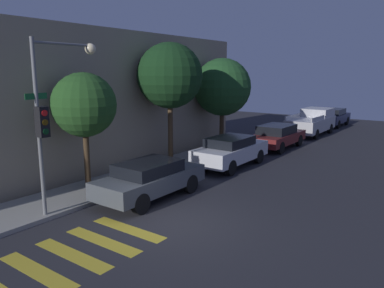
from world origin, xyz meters
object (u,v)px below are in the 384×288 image
(sedan_near_corner, at_px, (150,178))
(sedan_far_end, at_px, (277,136))
(sedan_middle, at_px, (231,151))
(tree_midblock, at_px, (170,76))
(sedan_tail_of_row, at_px, (333,117))
(traffic_light_pole, at_px, (53,104))
(tree_far_end, at_px, (222,87))
(pickup_truck, at_px, (312,122))
(tree_near_corner, at_px, (84,105))

(sedan_near_corner, bearing_deg, sedan_far_end, 0.00)
(sedan_middle, bearing_deg, tree_midblock, 117.13)
(sedan_near_corner, relative_size, sedan_tail_of_row, 1.00)
(traffic_light_pole, height_order, tree_far_end, traffic_light_pole)
(sedan_far_end, bearing_deg, traffic_light_pole, 174.81)
(pickup_truck, height_order, tree_far_end, tree_far_end)
(sedan_tail_of_row, bearing_deg, sedan_near_corner, -180.00)
(sedan_tail_of_row, bearing_deg, pickup_truck, 180.00)
(tree_near_corner, height_order, tree_far_end, tree_far_end)
(traffic_light_pole, xyz_separation_m, sedan_far_end, (14.01, -1.27, -2.79))
(sedan_far_end, xyz_separation_m, pickup_truck, (6.26, 0.00, 0.17))
(traffic_light_pole, height_order, tree_near_corner, traffic_light_pole)
(pickup_truck, xyz_separation_m, tree_near_corner, (-18.08, 2.61, 2.34))
(tree_midblock, bearing_deg, sedan_middle, -62.87)
(tree_far_end, bearing_deg, sedan_near_corner, -164.00)
(traffic_light_pole, distance_m, sedan_far_end, 14.34)
(tree_far_end, bearing_deg, sedan_tail_of_row, -10.87)
(sedan_near_corner, distance_m, sedan_tail_of_row, 22.71)
(traffic_light_pole, distance_m, sedan_middle, 9.07)
(pickup_truck, distance_m, tree_far_end, 9.10)
(tree_near_corner, height_order, tree_midblock, tree_midblock)
(tree_far_end, bearing_deg, traffic_light_pole, -173.60)
(sedan_near_corner, xyz_separation_m, sedan_far_end, (11.15, 0.00, 0.01))
(tree_near_corner, distance_m, tree_far_end, 9.79)
(sedan_middle, xyz_separation_m, sedan_tail_of_row, (17.01, 0.00, -0.01))
(sedan_far_end, bearing_deg, tree_near_corner, 167.54)
(sedan_far_end, bearing_deg, sedan_middle, 180.00)
(sedan_far_end, bearing_deg, tree_far_end, 128.00)
(sedan_tail_of_row, bearing_deg, tree_near_corner, 173.63)
(sedan_near_corner, xyz_separation_m, tree_near_corner, (-0.67, 2.61, 2.53))
(sedan_middle, distance_m, tree_near_corner, 7.32)
(sedan_tail_of_row, bearing_deg, traffic_light_pole, 177.15)
(traffic_light_pole, bearing_deg, tree_midblock, 10.54)
(tree_midblock, xyz_separation_m, tree_far_end, (4.75, -0.00, -0.69))
(sedan_near_corner, bearing_deg, traffic_light_pole, 155.96)
(sedan_middle, xyz_separation_m, pickup_truck, (11.71, 0.00, 0.14))
(sedan_tail_of_row, height_order, tree_far_end, tree_far_end)
(sedan_middle, distance_m, sedan_tail_of_row, 17.01)
(sedan_near_corner, distance_m, pickup_truck, 17.41)
(sedan_near_corner, bearing_deg, sedan_tail_of_row, 0.00)
(sedan_near_corner, bearing_deg, tree_far_end, 16.00)
(traffic_light_pole, relative_size, tree_midblock, 0.93)
(tree_near_corner, bearing_deg, pickup_truck, -8.22)
(traffic_light_pole, xyz_separation_m, sedan_tail_of_row, (25.56, -1.27, -2.77))
(sedan_near_corner, relative_size, tree_far_end, 0.82)
(traffic_light_pole, height_order, pickup_truck, traffic_light_pole)
(tree_near_corner, bearing_deg, tree_far_end, 0.00)
(sedan_near_corner, bearing_deg, tree_midblock, 30.92)
(sedan_far_end, distance_m, tree_near_corner, 12.37)
(sedan_far_end, relative_size, tree_far_end, 0.86)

